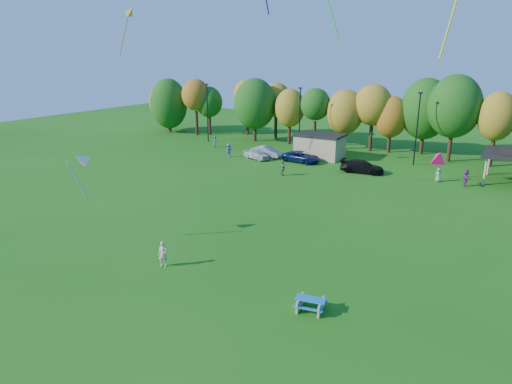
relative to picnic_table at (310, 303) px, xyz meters
The scene contains 18 objects.
ground 4.95m from the picnic_table, 156.44° to the right, with size 160.00×160.00×0.00m, color #19600F.
tree_line 44.24m from the picnic_table, 97.27° to the left, with size 93.57×10.55×11.15m.
lamp_posts 38.37m from the picnic_table, 93.80° to the left, with size 64.50×0.25×9.09m.
utility_building 38.86m from the picnic_table, 111.96° to the left, with size 6.30×4.30×3.25m.
picnic_table is the anchor object (origin of this frame).
kite_flyer 10.63m from the picnic_table, behind, with size 0.64×0.42×1.75m, color beige.
car_a 37.67m from the picnic_table, 124.68° to the left, with size 1.59×3.95×1.34m, color silver.
car_b 38.97m from the picnic_table, 122.49° to the left, with size 1.56×4.46×1.47m, color #9A9A9F.
car_c 35.95m from the picnic_table, 115.64° to the left, with size 2.32×5.04×1.40m, color #0D1D4F.
car_d 31.85m from the picnic_table, 102.70° to the left, with size 2.08×5.11×1.48m, color black.
far_person_0 28.95m from the picnic_table, 120.10° to the left, with size 0.99×0.41×1.68m, color #68804E.
far_person_1 46.71m from the picnic_table, 131.50° to the left, with size 0.80×0.62×1.65m, color #538EB8.
far_person_3 39.64m from the picnic_table, 130.01° to the left, with size 1.18×0.68×1.82m, color #4D49A1.
far_person_4 31.18m from the picnic_table, 82.05° to the left, with size 1.71×0.55×1.85m, color #813887.
far_person_5 31.46m from the picnic_table, 87.27° to the left, with size 0.76×0.50×1.56m, color #759D6B.
kite_8 11.42m from the picnic_table, 57.73° to the left, with size 1.46×1.64×1.35m.
kite_11 38.43m from the picnic_table, 148.98° to the left, with size 3.12×1.24×5.28m.
kite_14 19.32m from the picnic_table, behind, with size 1.55×2.19×3.48m.
Camera 1 is at (13.12, -18.69, 13.59)m, focal length 32.00 mm.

